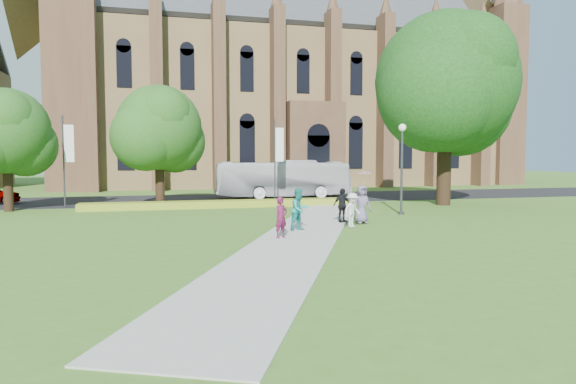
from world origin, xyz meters
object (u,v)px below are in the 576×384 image
object	(u,v)px
large_tree	(446,83)
streetlamp	(402,158)
pedestrian_0	(281,217)
tour_coach	(283,179)

from	to	relation	value
large_tree	streetlamp	bearing A→B (deg)	-140.71
pedestrian_0	streetlamp	bearing A→B (deg)	8.12
large_tree	pedestrian_0	world-z (taller)	large_tree
streetlamp	pedestrian_0	world-z (taller)	streetlamp
large_tree	pedestrian_0	xyz separation A→B (m)	(-14.37, -11.30, -7.49)
tour_coach	pedestrian_0	distance (m)	20.51
large_tree	tour_coach	xyz separation A→B (m)	(-9.31, 8.57, -6.83)
large_tree	pedestrian_0	size ratio (longest dim) A/B	7.86
streetlamp	large_tree	distance (m)	8.73
large_tree	pedestrian_0	bearing A→B (deg)	-141.82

